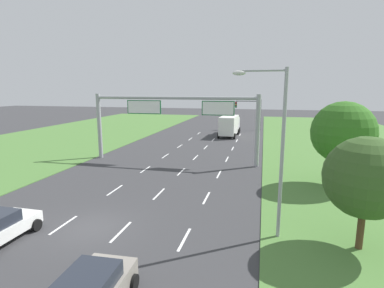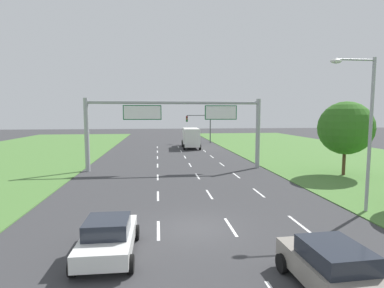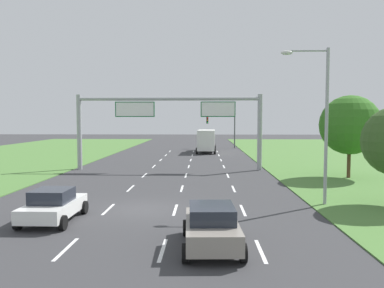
% 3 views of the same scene
% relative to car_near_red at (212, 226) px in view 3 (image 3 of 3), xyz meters
% --- Properties ---
extents(ground_plane, '(200.00, 200.00, 0.00)m').
position_rel_car_near_red_xyz_m(ground_plane, '(-3.50, 5.71, -0.80)').
color(ground_plane, '#38383A').
extents(lane_dashes_inner_left, '(0.14, 56.40, 0.01)m').
position_rel_car_near_red_xyz_m(lane_dashes_inner_left, '(-5.25, 14.71, -0.80)').
color(lane_dashes_inner_left, white).
rests_on(lane_dashes_inner_left, ground_plane).
extents(lane_dashes_inner_right, '(0.14, 56.40, 0.01)m').
position_rel_car_near_red_xyz_m(lane_dashes_inner_right, '(-1.75, 14.71, -0.80)').
color(lane_dashes_inner_right, white).
rests_on(lane_dashes_inner_right, ground_plane).
extents(lane_dashes_slip, '(0.14, 56.40, 0.01)m').
position_rel_car_near_red_xyz_m(lane_dashes_slip, '(1.75, 14.71, -0.80)').
color(lane_dashes_slip, white).
rests_on(lane_dashes_slip, ground_plane).
extents(car_near_red, '(2.26, 4.05, 1.57)m').
position_rel_car_near_red_xyz_m(car_near_red, '(0.00, 0.00, 0.00)').
color(car_near_red, gray).
rests_on(car_near_red, ground_plane).
extents(car_lead_silver, '(2.18, 3.91, 1.51)m').
position_rel_car_near_red_xyz_m(car_lead_silver, '(-7.19, 3.35, -0.05)').
color(car_lead_silver, white).
rests_on(car_lead_silver, ground_plane).
extents(box_truck, '(2.90, 8.39, 3.22)m').
position_rel_car_near_red_xyz_m(box_truck, '(0.15, 40.36, 0.94)').
color(box_truck, silver).
rests_on(box_truck, ground_plane).
extents(sign_gantry, '(17.24, 0.44, 7.00)m').
position_rel_car_near_red_xyz_m(sign_gantry, '(-3.41, 21.22, 4.10)').
color(sign_gantry, '#9EA0A5').
rests_on(sign_gantry, ground_plane).
extents(traffic_light_mast, '(4.76, 0.49, 5.60)m').
position_rel_car_near_red_xyz_m(traffic_light_mast, '(2.91, 48.31, 3.06)').
color(traffic_light_mast, '#47494F').
rests_on(traffic_light_mast, ground_plane).
extents(street_lamp, '(2.61, 0.32, 8.50)m').
position_rel_car_near_red_xyz_m(street_lamp, '(5.97, 7.04, 4.27)').
color(street_lamp, '#9EA0A5').
rests_on(street_lamp, ground_plane).
extents(roadside_tree_mid, '(4.69, 4.69, 6.60)m').
position_rel_car_near_red_xyz_m(roadside_tree_mid, '(11.28, 16.57, 3.45)').
color(roadside_tree_mid, '#513823').
rests_on(roadside_tree_mid, ground_plane).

